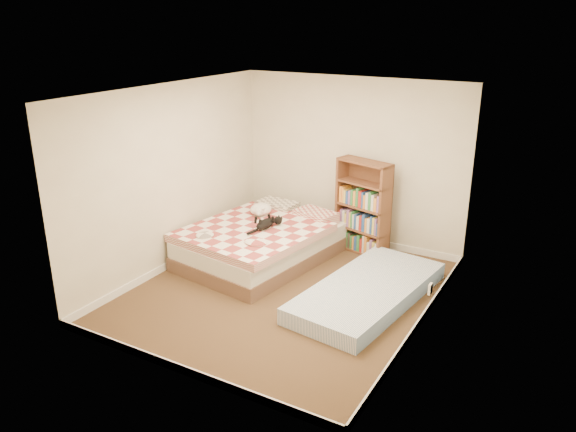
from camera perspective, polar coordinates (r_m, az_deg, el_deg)
The scene contains 6 objects.
room at distance 6.71m, azimuth -0.39°, elevation 1.42°, with size 3.51×4.01×2.51m.
bed at distance 8.01m, azimuth -2.61°, elevation -2.60°, with size 1.85×2.39×0.59m.
bookshelf at distance 8.26m, azimuth 7.61°, elevation -0.16°, with size 0.90×0.49×1.38m.
floor_mattress at distance 7.02m, azimuth 8.10°, elevation -7.63°, with size 1.03×2.29×0.21m, color #6C8AB4.
black_cat at distance 7.78m, azimuth -2.19°, elevation -0.72°, with size 0.33×0.64×0.14m.
white_dog at distance 8.27m, azimuth -2.76°, elevation 0.67°, with size 0.41×0.43×0.17m.
Camera 1 is at (3.20, -5.51, 3.31)m, focal length 35.00 mm.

